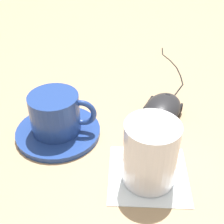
% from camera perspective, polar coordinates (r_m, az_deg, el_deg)
% --- Properties ---
extents(ground_plane, '(3.00, 3.00, 0.00)m').
position_cam_1_polar(ground_plane, '(0.59, 0.80, -3.57)').
color(ground_plane, '#9E7F5B').
extents(saucer, '(0.15, 0.15, 0.01)m').
position_cam_1_polar(saucer, '(0.59, -9.79, -3.57)').
color(saucer, navy).
rests_on(saucer, ground).
extents(coffee_cup, '(0.09, 0.12, 0.07)m').
position_cam_1_polar(coffee_cup, '(0.56, -10.18, -0.18)').
color(coffee_cup, navy).
rests_on(coffee_cup, saucer).
extents(computer_mouse, '(0.13, 0.12, 0.04)m').
position_cam_1_polar(computer_mouse, '(0.62, 9.21, 0.65)').
color(computer_mouse, black).
rests_on(computer_mouse, ground).
extents(mouse_cable, '(0.27, 0.06, 0.00)m').
position_cam_1_polar(mouse_cable, '(0.79, 11.15, 7.34)').
color(mouse_cable, black).
rests_on(mouse_cable, ground).
extents(napkin_under_glass, '(0.15, 0.15, 0.00)m').
position_cam_1_polar(napkin_under_glass, '(0.51, 6.63, -11.30)').
color(napkin_under_glass, white).
rests_on(napkin_under_glass, ground).
extents(drinking_glass, '(0.08, 0.08, 0.10)m').
position_cam_1_polar(drinking_glass, '(0.47, 7.05, -7.43)').
color(drinking_glass, silver).
rests_on(drinking_glass, napkin_under_glass).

